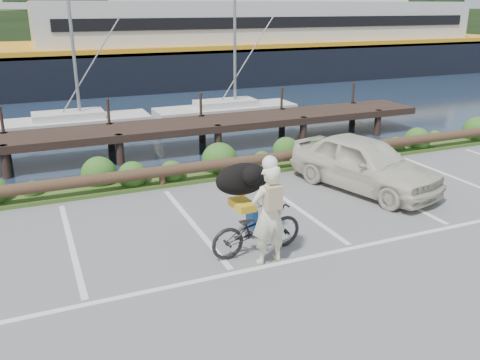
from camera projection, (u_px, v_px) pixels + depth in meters
name	position (u px, v px, depth m)	size (l,w,h in m)	color
ground	(226.00, 264.00, 9.56)	(72.00, 72.00, 0.00)	#5F5F61
harbor_backdrop	(41.00, 37.00, 77.94)	(170.00, 160.00, 30.00)	#162336
vegetation_strip	(156.00, 178.00, 14.15)	(34.00, 1.60, 0.10)	#3D5B21
log_rail	(163.00, 187.00, 13.56)	(32.00, 0.30, 0.60)	#443021
bicycle	(257.00, 229.00, 9.85)	(0.67, 1.92, 1.01)	black
cyclist	(269.00, 215.00, 9.32)	(0.71, 0.46, 1.94)	beige
dog	(242.00, 179.00, 10.10)	(1.13, 0.55, 0.65)	black
parked_car	(364.00, 163.00, 13.24)	(1.67, 4.15, 1.41)	beige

